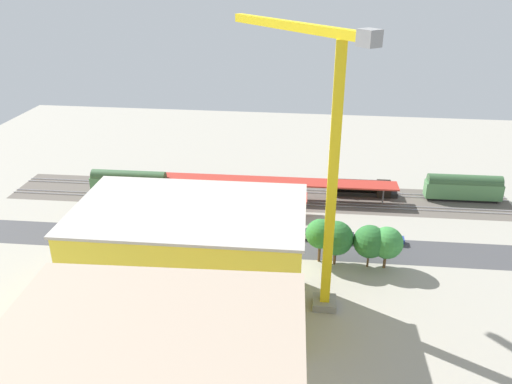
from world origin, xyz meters
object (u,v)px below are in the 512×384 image
parked_car_0 (393,239)px  street_tree_2 (370,242)px  passenger_coach (464,187)px  box_truck_0 (219,247)px  parked_car_1 (348,238)px  street_tree_0 (387,243)px  parked_car_3 (270,233)px  locomotive (363,188)px  parked_car_5 (190,227)px  street_tree_3 (320,234)px  traffic_light (257,213)px  platform_canopy_far (262,181)px  freight_coach_far (129,182)px  tower_crane (322,150)px  street_tree_1 (336,238)px  construction_building (193,263)px  parked_car_4 (227,230)px  parked_car_2 (310,235)px  platform_canopy_near (199,194)px

parked_car_0 → street_tree_2: size_ratio=0.54×
passenger_coach → box_truck_0: (49.26, 29.95, -1.34)m
parked_car_1 → street_tree_0: 11.07m
parked_car_0 → parked_car_3: parked_car_0 is taller
locomotive → parked_car_5: 41.02m
parked_car_3 → parked_car_5: size_ratio=0.99×
box_truck_0 → street_tree_3: size_ratio=1.18×
traffic_light → parked_car_5: bearing=2.5°
platform_canopy_far → box_truck_0: (4.91, 25.63, -2.35)m
freight_coach_far → parked_car_1: 50.63m
street_tree_0 → platform_canopy_far: bearing=-47.0°
passenger_coach → parked_car_1: bearing=40.1°
platform_canopy_far → street_tree_0: (-24.22, 25.98, 0.82)m
tower_crane → street_tree_2: (-9.15, -10.32, -19.88)m
parked_car_0 → street_tree_1: bearing=38.2°
parked_car_0 → parked_car_1: bearing=3.7°
freight_coach_far → parked_car_3: bearing=155.4°
construction_building → parked_car_3: bearing=-111.5°
locomotive → street_tree_0: bearing=93.1°
parked_car_5 → parked_car_4: bearing=178.2°
locomotive → parked_car_2: locomotive is taller
platform_canopy_near → parked_car_2: platform_canopy_near is taller
parked_car_0 → street_tree_0: (2.50, 8.91, 4.16)m
tower_crane → street_tree_1: (-3.43, -10.48, -19.68)m
platform_canopy_near → parked_car_2: size_ratio=9.94×
locomotive → parked_car_1: bearing=78.9°
platform_canopy_near → locomotive: locomotive is taller
parked_car_0 → parked_car_2: (15.47, 0.20, 0.04)m
street_tree_3 → traffic_light: 15.01m
platform_canopy_far → tower_crane: 43.52m
construction_building → street_tree_3: (-18.55, -16.58, -3.05)m
parked_car_0 → street_tree_2: (5.35, 8.88, 4.18)m
parked_car_3 → street_tree_2: bearing=154.8°
parked_car_3 → construction_building: 27.08m
parked_car_4 → box_truck_0: bearing=89.8°
street_tree_2 → traffic_light: size_ratio=1.17×
street_tree_2 → passenger_coach: bearing=-127.2°
parked_car_0 → construction_building: size_ratio=0.13×
platform_canopy_near → street_tree_1: bearing=147.5°
tower_crane → box_truck_0: size_ratio=4.33×
street_tree_3 → parked_car_1: bearing=-125.2°
platform_canopy_near → freight_coach_far: freight_coach_far is taller
platform_canopy_near → parked_car_4: platform_canopy_near is taller
locomotive → traffic_light: bearing=43.7°
parked_car_1 → street_tree_0: (-5.92, 8.36, 4.21)m
freight_coach_far → parked_car_0: size_ratio=4.15×
construction_building → street_tree_3: bearing=-139.3°
street_tree_1 → street_tree_2: size_ratio=1.04×
construction_building → parked_car_0: bearing=-143.7°
parked_car_1 → construction_building: size_ratio=0.13×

